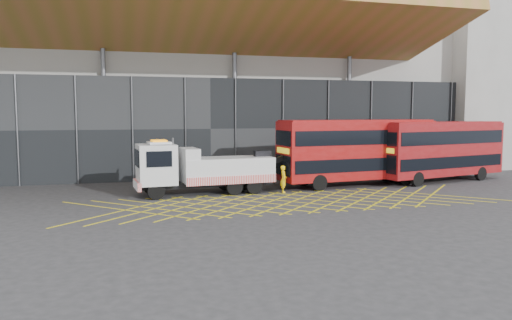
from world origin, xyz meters
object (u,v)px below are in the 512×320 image
object	(u,v)px
recovery_truck	(201,169)
bus_second	(440,148)
worker	(284,179)
bus_towed	(357,149)

from	to	relation	value
recovery_truck	bus_second	distance (m)	18.75
bus_second	worker	size ratio (longest dim) A/B	6.39
recovery_truck	bus_second	size ratio (longest dim) A/B	0.91
recovery_truck	bus_second	xyz separation A→B (m)	(18.69, 1.21, 0.87)
bus_second	bus_towed	bearing A→B (deg)	169.24
bus_second	worker	distance (m)	13.58
recovery_truck	bus_second	bearing A→B (deg)	-0.85
bus_towed	bus_second	distance (m)	7.18
bus_towed	bus_second	bearing A→B (deg)	-3.35
recovery_truck	bus_towed	size ratio (longest dim) A/B	0.88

